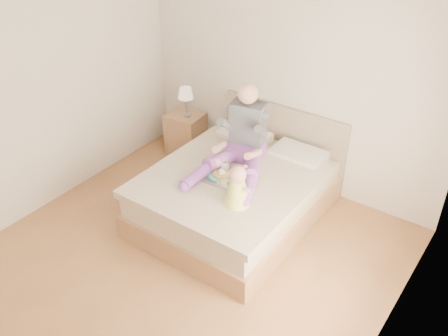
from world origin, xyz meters
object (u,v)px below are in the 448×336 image
Objects in this scene: adult at (241,143)px; bed at (239,191)px; nightstand at (186,133)px; tray at (229,177)px; baby at (238,189)px.

bed is at bearing -74.29° from adult.
nightstand is 1.19× the size of tray.
tray is (1.43, -0.99, 0.35)m from nightstand.
baby is (0.31, -0.29, 0.15)m from tray.
baby is at bearing -57.75° from bed.
adult is at bearing 102.54° from tray.
baby is at bearing -41.95° from nightstand.
bed reaches higher than tray.
tray is 0.45m from baby.
nightstand is at bearing 142.69° from adult.
nightstand is at bearing 138.72° from baby.
adult reaches higher than nightstand.
bed is 0.78m from baby.
adult reaches higher than bed.
adult is 0.44m from tray.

